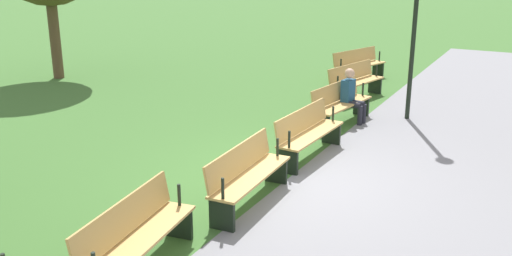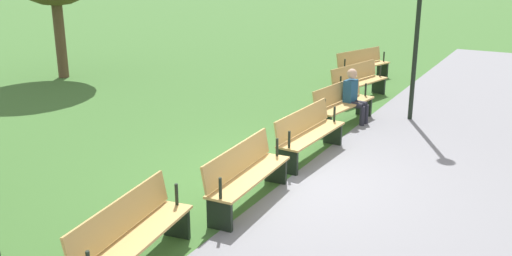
# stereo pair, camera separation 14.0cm
# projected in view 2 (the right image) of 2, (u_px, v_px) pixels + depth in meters

# --- Properties ---
(ground_plane) EXTENTS (120.00, 120.00, 0.00)m
(ground_plane) POSITION_uv_depth(u_px,v_px,m) (285.00, 179.00, 9.42)
(ground_plane) COLOR #3D6B2D
(path_paving) EXTENTS (30.27, 5.01, 0.01)m
(path_paving) POSITION_uv_depth(u_px,v_px,m) (442.00, 211.00, 8.24)
(path_paving) COLOR gray
(path_paving) RESTS_ON ground
(bench_0) EXTENTS (2.00, 1.08, 0.89)m
(bench_0) POSITION_uv_depth(u_px,v_px,m) (362.00, 64.00, 16.49)
(bench_0) COLOR tan
(bench_0) RESTS_ON ground
(bench_1) EXTENTS (2.01, 0.92, 0.89)m
(bench_1) POSITION_uv_depth(u_px,v_px,m) (358.00, 81.00, 14.36)
(bench_1) COLOR tan
(bench_1) RESTS_ON ground
(bench_2) EXTENTS (2.00, 0.74, 0.89)m
(bench_2) POSITION_uv_depth(u_px,v_px,m) (342.00, 103.00, 12.28)
(bench_2) COLOR tan
(bench_2) RESTS_ON ground
(bench_3) EXTENTS (1.98, 0.56, 0.89)m
(bench_3) POSITION_uv_depth(u_px,v_px,m) (309.00, 132.00, 10.28)
(bench_3) COLOR tan
(bench_3) RESTS_ON ground
(bench_4) EXTENTS (1.98, 0.56, 0.89)m
(bench_4) POSITION_uv_depth(u_px,v_px,m) (246.00, 173.00, 8.37)
(bench_4) COLOR tan
(bench_4) RESTS_ON ground
(bench_5) EXTENTS (2.00, 0.74, 0.89)m
(bench_5) POSITION_uv_depth(u_px,v_px,m) (132.00, 234.00, 6.56)
(bench_5) COLOR tan
(bench_5) RESTS_ON ground
(person_seated) EXTENTS (0.38, 0.55, 1.20)m
(person_seated) POSITION_uv_depth(u_px,v_px,m) (354.00, 95.00, 12.35)
(person_seated) COLOR navy
(person_seated) RESTS_ON ground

